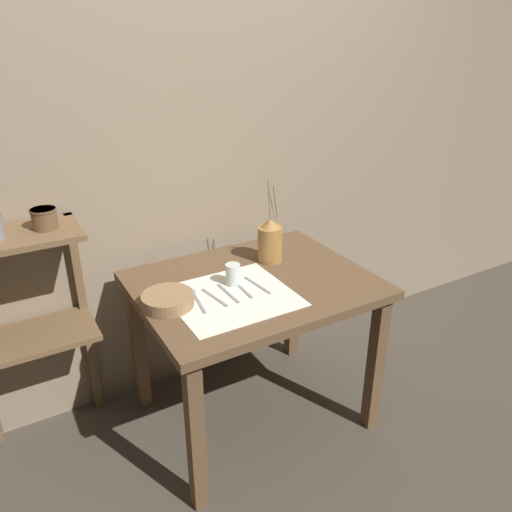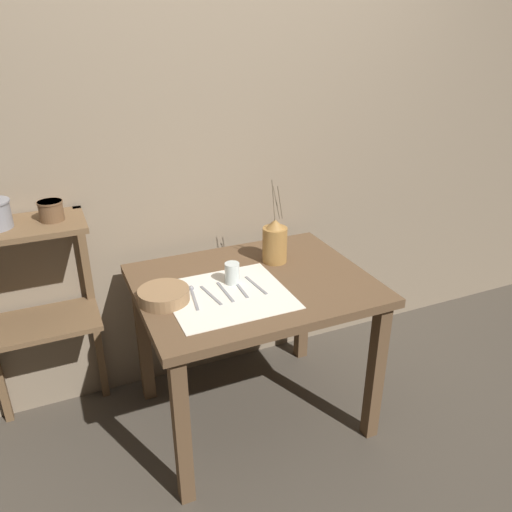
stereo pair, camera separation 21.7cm
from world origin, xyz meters
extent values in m
plane|color=#473F35|center=(0.00, 0.00, 0.00)|extent=(12.00, 12.00, 0.00)
cube|color=gray|center=(0.00, 0.52, 1.20)|extent=(7.00, 0.06, 2.40)
cube|color=brown|center=(0.00, 0.00, 0.74)|extent=(1.03, 0.81, 0.04)
cube|color=brown|center=(-0.45, -0.35, 0.36)|extent=(0.06, 0.06, 0.72)
cube|color=brown|center=(0.45, -0.35, 0.36)|extent=(0.06, 0.06, 0.72)
cube|color=brown|center=(-0.45, 0.35, 0.36)|extent=(0.06, 0.06, 0.72)
cube|color=brown|center=(0.45, 0.35, 0.36)|extent=(0.06, 0.06, 0.72)
cube|color=brown|center=(-0.90, 0.32, 1.04)|extent=(0.50, 0.30, 0.02)
cube|color=brown|center=(-0.90, 0.32, 0.58)|extent=(0.50, 0.30, 0.02)
cube|color=brown|center=(-0.67, 0.45, 0.53)|extent=(0.04, 0.04, 1.05)
cube|color=silver|center=(-0.15, -0.08, 0.76)|extent=(0.50, 0.45, 0.00)
cylinder|color=olive|center=(0.18, 0.15, 0.84)|extent=(0.12, 0.12, 0.17)
cone|color=olive|center=(0.18, 0.15, 0.95)|extent=(0.09, 0.09, 0.04)
cylinder|color=brown|center=(0.19, 0.13, 1.06)|extent=(0.04, 0.02, 0.17)
cylinder|color=brown|center=(0.18, 0.15, 1.05)|extent=(0.03, 0.02, 0.16)
cylinder|color=brown|center=(0.16, 0.13, 1.07)|extent=(0.02, 0.01, 0.20)
cylinder|color=#8E6B47|center=(-0.41, -0.02, 0.78)|extent=(0.21, 0.21, 0.05)
cylinder|color=silver|center=(-0.09, 0.02, 0.81)|extent=(0.06, 0.06, 0.09)
cube|color=gray|center=(-0.29, -0.06, 0.76)|extent=(0.04, 0.18, 0.00)
sphere|color=gray|center=(-0.28, 0.03, 0.77)|extent=(0.02, 0.02, 0.02)
cube|color=gray|center=(-0.22, -0.06, 0.76)|extent=(0.04, 0.18, 0.00)
cube|color=gray|center=(-0.15, -0.05, 0.76)|extent=(0.01, 0.18, 0.00)
cube|color=gray|center=(-0.08, -0.04, 0.76)|extent=(0.02, 0.18, 0.00)
sphere|color=gray|center=(-0.08, 0.05, 0.77)|extent=(0.02, 0.02, 0.02)
cube|color=gray|center=(-0.01, -0.05, 0.76)|extent=(0.03, 0.18, 0.00)
cylinder|color=brown|center=(-0.77, 0.32, 1.10)|extent=(0.10, 0.10, 0.08)
cylinder|color=brown|center=(-0.77, 0.32, 1.13)|extent=(0.10, 0.10, 0.01)
camera|label=1|loc=(-0.97, -1.71, 1.79)|focal=35.00mm
camera|label=2|loc=(-0.78, -1.81, 1.79)|focal=35.00mm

